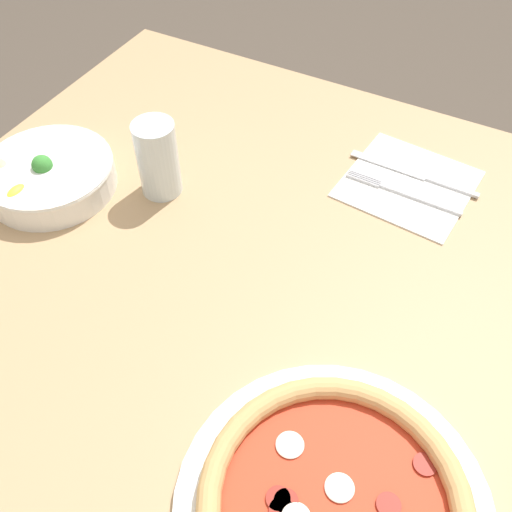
{
  "coord_description": "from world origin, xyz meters",
  "views": [
    {
      "loc": [
        -0.39,
        -0.25,
        1.36
      ],
      "look_at": [
        0.08,
        -0.0,
        0.75
      ],
      "focal_mm": 40.0,
      "sensor_mm": 36.0,
      "label": 1
    }
  ],
  "objects_px": {
    "knife": "(419,176)",
    "glass": "(158,159)",
    "fork": "(404,193)",
    "bowl": "(48,174)",
    "pizza": "(334,506)"
  },
  "relations": [
    {
      "from": "knife",
      "to": "glass",
      "type": "xyz_separation_m",
      "value": [
        -0.22,
        0.36,
        0.06
      ]
    },
    {
      "from": "fork",
      "to": "knife",
      "type": "bearing_deg",
      "value": -96.29
    },
    {
      "from": "bowl",
      "to": "knife",
      "type": "relative_size",
      "value": 0.95
    },
    {
      "from": "pizza",
      "to": "glass",
      "type": "bearing_deg",
      "value": 53.01
    },
    {
      "from": "glass",
      "to": "fork",
      "type": "bearing_deg",
      "value": -64.37
    },
    {
      "from": "fork",
      "to": "glass",
      "type": "relative_size",
      "value": 1.54
    },
    {
      "from": "bowl",
      "to": "pizza",
      "type": "bearing_deg",
      "value": -112.72
    },
    {
      "from": "pizza",
      "to": "bowl",
      "type": "bearing_deg",
      "value": 67.28
    },
    {
      "from": "pizza",
      "to": "bowl",
      "type": "xyz_separation_m",
      "value": [
        0.25,
        0.6,
        0.01
      ]
    },
    {
      "from": "bowl",
      "to": "knife",
      "type": "distance_m",
      "value": 0.6
    },
    {
      "from": "fork",
      "to": "glass",
      "type": "distance_m",
      "value": 0.39
    },
    {
      "from": "fork",
      "to": "knife",
      "type": "height_order",
      "value": "same"
    },
    {
      "from": "bowl",
      "to": "glass",
      "type": "bearing_deg",
      "value": -63.66
    },
    {
      "from": "bowl",
      "to": "glass",
      "type": "xyz_separation_m",
      "value": [
        0.08,
        -0.16,
        0.03
      ]
    },
    {
      "from": "bowl",
      "to": "knife",
      "type": "bearing_deg",
      "value": -59.91
    }
  ]
}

